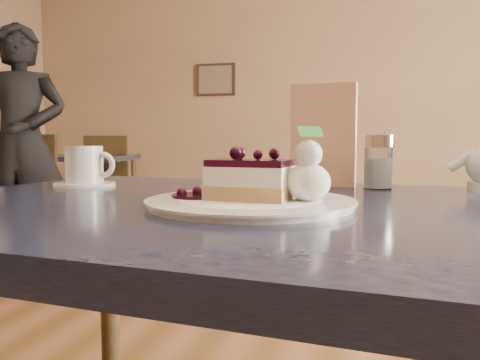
% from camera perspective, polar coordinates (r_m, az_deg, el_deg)
% --- Properties ---
extents(main_table, '(1.41, 1.02, 0.83)m').
position_cam_1_polar(main_table, '(0.84, 2.48, -8.62)').
color(main_table, '#21293D').
rests_on(main_table, ground).
extents(dessert_plate, '(0.34, 0.34, 0.01)m').
position_cam_1_polar(dessert_plate, '(0.77, 1.26, -2.83)').
color(dessert_plate, white).
rests_on(dessert_plate, main_table).
extents(cheesecake_slice, '(0.14, 0.11, 0.07)m').
position_cam_1_polar(cheesecake_slice, '(0.77, 1.26, 0.03)').
color(cheesecake_slice, tan).
rests_on(cheesecake_slice, dessert_plate).
extents(whipped_cream, '(0.07, 0.07, 0.06)m').
position_cam_1_polar(whipped_cream, '(0.75, 8.29, -0.24)').
color(whipped_cream, white).
rests_on(whipped_cream, dessert_plate).
extents(berry_sauce, '(0.09, 0.09, 0.01)m').
position_cam_1_polar(berry_sauce, '(0.80, -5.23, -1.92)').
color(berry_sauce, black).
rests_on(berry_sauce, dessert_plate).
extents(coffee_set, '(0.15, 0.14, 0.10)m').
position_cam_1_polar(coffee_set, '(1.18, -18.34, 1.38)').
color(coffee_set, white).
rests_on(coffee_set, main_table).
extents(menu_card, '(0.16, 0.05, 0.24)m').
position_cam_1_polar(menu_card, '(1.14, 10.08, 5.38)').
color(menu_card, beige).
rests_on(menu_card, main_table).
extents(sugar_shaker, '(0.07, 0.07, 0.12)m').
position_cam_1_polar(sugar_shaker, '(1.10, 16.50, 2.18)').
color(sugar_shaker, white).
rests_on(sugar_shaker, main_table).
extents(napkin_stack, '(0.15, 0.15, 0.06)m').
position_cam_1_polar(napkin_stack, '(1.16, 2.47, 0.80)').
color(napkin_stack, white).
rests_on(napkin_stack, main_table).
extents(bg_table_far_left, '(1.22, 1.95, 1.29)m').
position_cam_1_polar(bg_table_far_left, '(4.70, -19.54, -6.05)').
color(bg_table_far_left, '#21293D').
rests_on(bg_table_far_left, ground).
extents(patron, '(0.78, 0.64, 1.84)m').
position_cam_1_polar(patron, '(4.01, -25.06, 4.08)').
color(patron, black).
rests_on(patron, ground).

